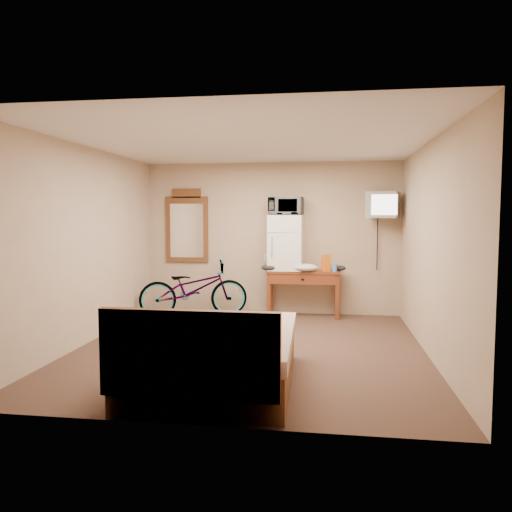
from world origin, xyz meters
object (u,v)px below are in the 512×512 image
bed (215,355)px  blue_cup (335,268)px  microwave (286,206)px  wall_mirror (187,227)px  crt_television (383,205)px  desk (303,279)px  mini_fridge (286,243)px  bicycle (194,289)px

bed → blue_cup: bearing=70.5°
microwave → wall_mirror: size_ratio=0.42×
blue_cup → crt_television: crt_television is taller
crt_television → microwave: bearing=178.2°
desk → crt_television: crt_television is taller
microwave → wall_mirror: bearing=178.3°
desk → mini_fridge: bearing=167.5°
mini_fridge → crt_television: crt_television is taller
wall_mirror → bicycle: size_ratio=0.72×
desk → mini_fridge: size_ratio=1.33×
crt_television → blue_cup: bearing=-172.7°
bicycle → bed: 3.33m
wall_mirror → bed: size_ratio=0.62×
desk → bicycle: bearing=-172.4°
desk → blue_cup: blue_cup is taller
blue_cup → microwave: bearing=169.9°
mini_fridge → blue_cup: mini_fridge is taller
wall_mirror → desk: bearing=-7.7°
mini_fridge → crt_television: (1.51, -0.05, 0.60)m
desk → wall_mirror: bearing=172.3°
bicycle → bed: bicycle is taller
blue_cup → crt_television: (0.73, 0.09, 0.98)m
desk → crt_television: size_ratio=1.88×
mini_fridge → bed: mini_fridge is taller
desk → bicycle: 1.77m
bed → wall_mirror: bearing=109.8°
blue_cup → bed: bearing=-109.5°
bicycle → bed: bearing=179.9°
crt_television → wall_mirror: (-3.21, 0.25, -0.35)m
desk → microwave: bearing=167.5°
mini_fridge → bicycle: mini_fridge is taller
blue_cup → crt_television: bearing=7.3°
crt_television → bed: bearing=-119.2°
wall_mirror → bed: bearing=-70.2°
blue_cup → bicycle: bicycle is taller
microwave → wall_mirror: wall_mirror is taller
wall_mirror → blue_cup: bearing=-7.9°
mini_fridge → bicycle: bearing=-168.5°
bed → microwave: bearing=83.6°
crt_television → bed: crt_television is taller
microwave → bicycle: bearing=-163.4°
wall_mirror → bed: (1.31, -3.65, -1.14)m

